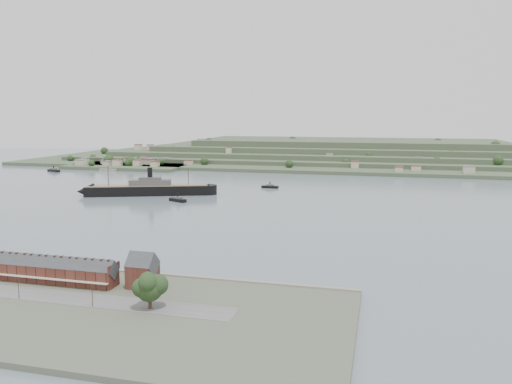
% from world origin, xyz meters
% --- Properties ---
extents(ground, '(1400.00, 1400.00, 0.00)m').
position_xyz_m(ground, '(0.00, 0.00, 0.00)').
color(ground, slate).
rests_on(ground, ground).
extents(near_shore, '(220.00, 80.00, 2.60)m').
position_xyz_m(near_shore, '(0.00, -186.75, 1.01)').
color(near_shore, '#4C5142').
rests_on(near_shore, ground).
extents(terrace_row, '(55.60, 9.80, 11.07)m').
position_xyz_m(terrace_row, '(-10.00, -168.02, 6.84)').
color(terrace_row, '#4C241B').
rests_on(terrace_row, ground).
extents(gabled_building, '(10.40, 10.18, 14.09)m').
position_xyz_m(gabled_building, '(27.50, -164.00, 8.19)').
color(gabled_building, '#4C241B').
rests_on(gabled_building, ground).
extents(far_peninsula, '(760.00, 309.00, 30.00)m').
position_xyz_m(far_peninsula, '(27.91, 393.10, 11.88)').
color(far_peninsula, '#33432D').
rests_on(far_peninsula, ground).
extents(steamship, '(112.88, 50.98, 28.14)m').
position_xyz_m(steamship, '(-78.78, 48.37, 5.20)').
color(steamship, black).
rests_on(steamship, ground).
extents(tugboat, '(16.03, 9.86, 7.03)m').
position_xyz_m(tugboat, '(-38.82, 25.69, 1.72)').
color(tugboat, black).
rests_on(tugboat, ground).
extents(ferry_west, '(19.83, 12.29, 7.22)m').
position_xyz_m(ferry_west, '(-264.35, 181.21, 1.74)').
color(ferry_west, black).
rests_on(ferry_west, ground).
extents(ferry_east, '(15.86, 4.81, 5.90)m').
position_xyz_m(ferry_east, '(15.37, 115.19, 1.42)').
color(ferry_east, black).
rests_on(ferry_east, ground).
extents(fig_tree, '(11.71, 10.14, 13.07)m').
position_xyz_m(fig_tree, '(40.44, -184.13, 9.98)').
color(fig_tree, '#3C271B').
rests_on(fig_tree, ground).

